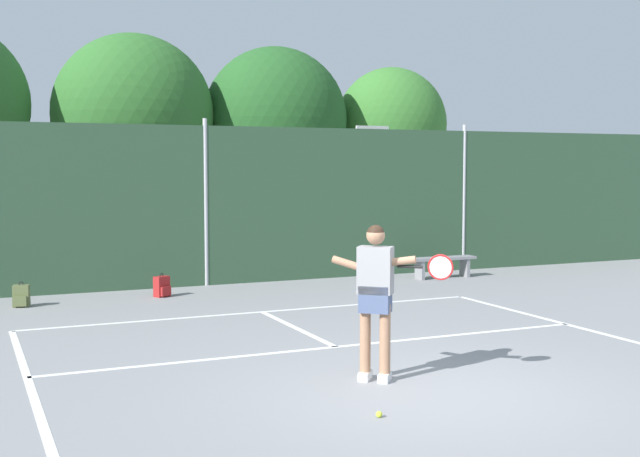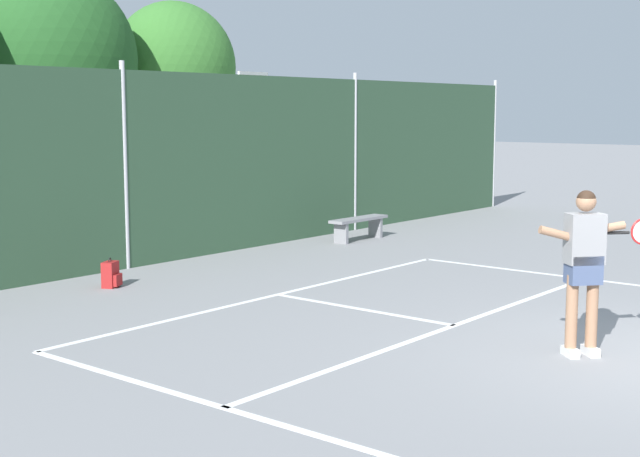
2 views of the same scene
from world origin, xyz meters
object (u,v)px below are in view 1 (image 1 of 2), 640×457
tennis_player (376,288)px  backpack_olive (21,296)px  backpack_red (162,287)px  tennis_ball (379,414)px  basketball_hoop (371,175)px  courtside_bench (443,262)px

tennis_player → backpack_olive: bearing=116.2°
backpack_olive → backpack_red: same height
tennis_ball → backpack_olive: bearing=108.8°
basketball_hoop → tennis_ball: (-5.71, -11.14, -2.28)m
basketball_hoop → backpack_olive: 9.24m
tennis_ball → backpack_olive: (-2.85, 8.38, 0.16)m
backpack_olive → courtside_bench: bearing=1.1°
basketball_hoop → tennis_ball: basketball_hoop is taller
tennis_player → backpack_olive: 7.96m
tennis_player → backpack_red: bearing=97.1°
basketball_hoop → backpack_red: basketball_hoop is taller
courtside_bench → tennis_player: bearing=-127.4°
backpack_olive → backpack_red: 2.60m
tennis_player → backpack_red: size_ratio=4.01×
basketball_hoop → courtside_bench: 3.28m
tennis_player → backpack_red: tennis_player is taller
backpack_olive → tennis_ball: bearing=-71.2°
tennis_player → tennis_ball: (-0.64, -1.28, -1.08)m
basketball_hoop → backpack_red: (-5.97, -2.65, -2.12)m
tennis_player → backpack_olive: (-3.49, 7.10, -0.92)m
basketball_hoop → backpack_olive: bearing=-162.1°
backpack_olive → backpack_red: (2.59, 0.12, 0.00)m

